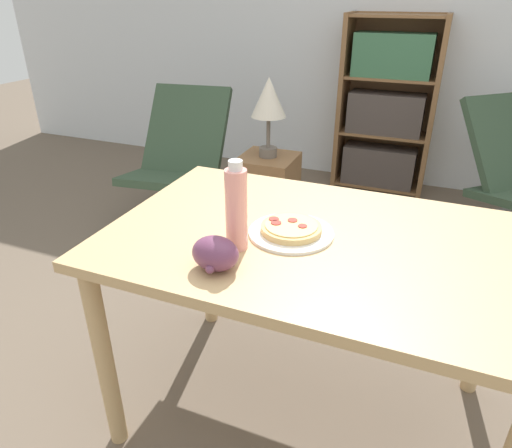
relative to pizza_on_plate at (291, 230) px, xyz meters
The scene contains 10 objects.
ground_plane 0.80m from the pizza_on_plate, 17.90° to the left, with size 14.00×14.00×0.00m, color brown.
wall_back 2.71m from the pizza_on_plate, 87.45° to the left, with size 8.00×0.05×2.60m.
dining_table 0.14m from the pizza_on_plate, 10.54° to the left, with size 1.30×0.86×0.78m.
pizza_on_plate is the anchor object (origin of this frame).
grape_bunch 0.30m from the pizza_on_plate, 115.74° to the right, with size 0.13×0.11×0.10m.
drink_bottle 0.22m from the pizza_on_plate, 131.43° to the right, with size 0.06×0.06×0.27m.
lounge_chair_near 1.85m from the pizza_on_plate, 133.14° to the left, with size 0.64×0.83×0.88m.
bookshelf 2.48m from the pizza_on_plate, 90.69° to the left, with size 0.72×0.32×1.32m.
side_table 1.53m from the pizza_on_plate, 113.57° to the left, with size 0.34×0.34×0.55m.
table_lamp 1.45m from the pizza_on_plate, 113.57° to the left, with size 0.21×0.21×0.48m.
Camera 1 is at (0.26, -1.25, 1.46)m, focal length 32.00 mm.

